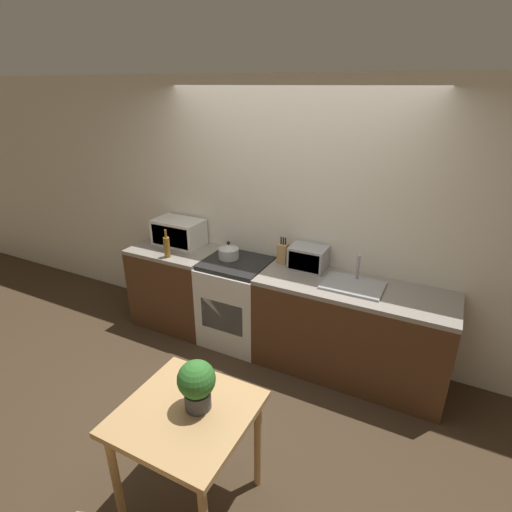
# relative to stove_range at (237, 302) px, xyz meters

# --- Properties ---
(ground_plane) EXTENTS (16.00, 16.00, 0.00)m
(ground_plane) POSITION_rel_stove_range_xyz_m (0.41, -0.81, -0.45)
(ground_plane) COLOR #3D2D1E
(wall_back) EXTENTS (10.00, 0.06, 2.60)m
(wall_back) POSITION_rel_stove_range_xyz_m (0.41, 0.34, 0.85)
(wall_back) COLOR silver
(wall_back) RESTS_ON ground_plane
(counter_left_run) EXTENTS (0.89, 0.62, 0.90)m
(counter_left_run) POSITION_rel_stove_range_xyz_m (-0.77, 0.00, 0.00)
(counter_left_run) COLOR #4C2D19
(counter_left_run) RESTS_ON ground_plane
(counter_right_run) EXTENTS (1.70, 0.62, 0.90)m
(counter_right_run) POSITION_rel_stove_range_xyz_m (1.17, 0.00, 0.00)
(counter_right_run) COLOR #4C2D19
(counter_right_run) RESTS_ON ground_plane
(stove_range) EXTENTS (0.64, 0.62, 0.90)m
(stove_range) POSITION_rel_stove_range_xyz_m (0.00, 0.00, 0.00)
(stove_range) COLOR silver
(stove_range) RESTS_ON ground_plane
(kettle) EXTENTS (0.20, 0.20, 0.18)m
(kettle) POSITION_rel_stove_range_xyz_m (-0.11, 0.04, 0.53)
(kettle) COLOR #B7B7BC
(kettle) RESTS_ON stove_range
(microwave) EXTENTS (0.52, 0.33, 0.28)m
(microwave) POSITION_rel_stove_range_xyz_m (-0.78, 0.12, 0.59)
(microwave) COLOR silver
(microwave) RESTS_ON counter_left_run
(bottle) EXTENTS (0.06, 0.06, 0.29)m
(bottle) POSITION_rel_stove_range_xyz_m (-0.68, -0.21, 0.56)
(bottle) COLOR olive
(bottle) RESTS_ON counter_left_run
(knife_block) EXTENTS (0.09, 0.09, 0.26)m
(knife_block) POSITION_rel_stove_range_xyz_m (0.42, 0.19, 0.55)
(knife_block) COLOR tan
(knife_block) RESTS_ON counter_right_run
(toaster_oven) EXTENTS (0.34, 0.24, 0.22)m
(toaster_oven) POSITION_rel_stove_range_xyz_m (0.68, 0.17, 0.56)
(toaster_oven) COLOR #999BA0
(toaster_oven) RESTS_ON counter_right_run
(sink_basin) EXTENTS (0.52, 0.37, 0.24)m
(sink_basin) POSITION_rel_stove_range_xyz_m (1.16, 0.01, 0.47)
(sink_basin) COLOR #999BA0
(sink_basin) RESTS_ON counter_right_run
(dining_table) EXTENTS (0.74, 0.74, 0.77)m
(dining_table) POSITION_rel_stove_range_xyz_m (0.64, -1.72, 0.21)
(dining_table) COLOR tan
(dining_table) RESTS_ON ground_plane
(potted_plant) EXTENTS (0.22, 0.22, 0.31)m
(potted_plant) POSITION_rel_stove_range_xyz_m (0.69, -1.66, 0.50)
(potted_plant) COLOR #424247
(potted_plant) RESTS_ON dining_table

